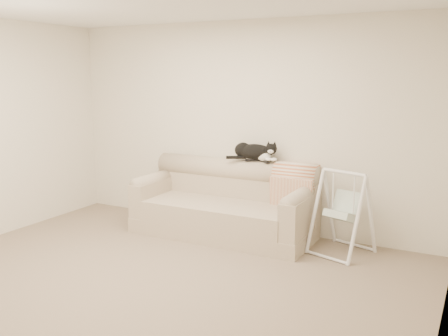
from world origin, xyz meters
The scene contains 8 objects.
ground_plane centered at (0.00, 0.00, 0.00)m, with size 5.00×5.00×0.00m, color #746252.
room_shell centered at (0.00, 0.00, 1.53)m, with size 5.04×4.04×2.60m.
sofa centered at (-0.07, 1.62, 0.35)m, with size 2.20×0.93×0.90m.
remote_a centered at (0.18, 1.85, 0.91)m, with size 0.18×0.13×0.03m.
remote_b centered at (0.35, 1.84, 0.91)m, with size 0.16×0.14×0.02m.
tuxedo_cat centered at (0.20, 1.86, 1.01)m, with size 0.64×0.31×0.25m.
throw_blanket centered at (0.75, 1.84, 0.72)m, with size 0.52×0.38×0.58m.
baby_swing centered at (1.38, 1.61, 0.46)m, with size 0.72×0.75×0.93m.
Camera 1 is at (2.69, -3.66, 1.94)m, focal length 40.00 mm.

